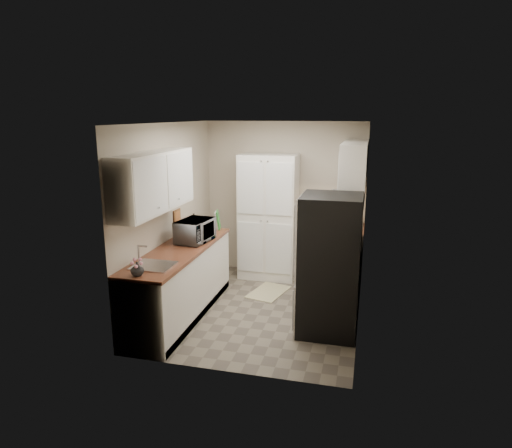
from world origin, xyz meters
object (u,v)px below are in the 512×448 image
at_px(wine_bottle, 194,224).
at_px(toaster_oven, 342,219).
at_px(refrigerator, 330,265).
at_px(pantry_cabinet, 268,217).
at_px(microwave, 195,231).
at_px(electric_range, 337,273).

height_order(wine_bottle, toaster_oven, wine_bottle).
relative_size(refrigerator, toaster_oven, 4.13).
xyz_separation_m(pantry_cabinet, wine_bottle, (-0.91, -0.91, 0.05)).
xyz_separation_m(refrigerator, microwave, (-1.85, 0.34, 0.22)).
height_order(electric_range, wine_bottle, wine_bottle).
bearing_deg(refrigerator, toaster_oven, 89.03).
bearing_deg(microwave, electric_range, -69.47).
bearing_deg(pantry_cabinet, refrigerator, -56.54).
xyz_separation_m(pantry_cabinet, refrigerator, (1.14, -1.73, -0.15)).
height_order(electric_range, microwave, microwave).
bearing_deg(electric_range, wine_bottle, 179.72).
distance_m(electric_range, toaster_oven, 1.08).
height_order(pantry_cabinet, toaster_oven, pantry_cabinet).
xyz_separation_m(refrigerator, wine_bottle, (-2.05, 0.81, 0.20)).
bearing_deg(pantry_cabinet, toaster_oven, -0.39).
relative_size(pantry_cabinet, refrigerator, 1.18).
distance_m(electric_range, microwave, 2.03).
relative_size(refrigerator, microwave, 3.10).
bearing_deg(toaster_oven, refrigerator, -98.28).
distance_m(refrigerator, microwave, 1.89).
height_order(microwave, toaster_oven, microwave).
distance_m(microwave, toaster_oven, 2.33).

